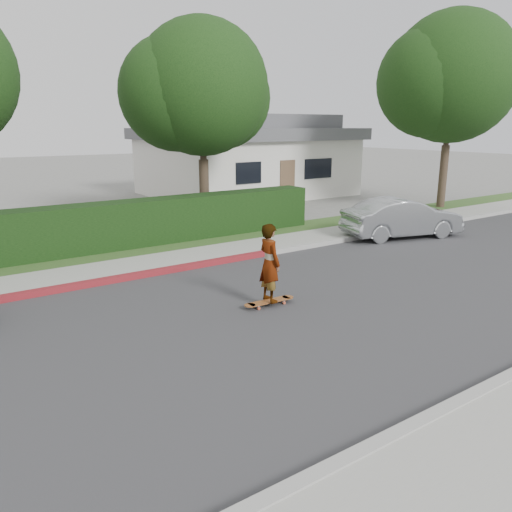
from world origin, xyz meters
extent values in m
plane|color=slate|center=(0.00, 0.00, 0.00)|extent=(120.00, 120.00, 0.00)
cube|color=#2D2D30|center=(0.00, 0.00, 0.01)|extent=(60.00, 8.00, 0.01)
cube|color=#9E9E99|center=(0.00, 4.10, 0.07)|extent=(60.00, 0.20, 0.15)
cube|color=maroon|center=(-5.00, 4.10, 0.08)|extent=(12.00, 0.21, 0.15)
cube|color=gray|center=(0.00, 5.00, 0.06)|extent=(60.00, 1.60, 0.12)
cube|color=#2D4C1E|center=(0.00, 6.60, 0.05)|extent=(60.00, 1.60, 0.10)
cube|color=black|center=(-3.00, 7.20, 0.75)|extent=(15.00, 1.00, 1.50)
cylinder|color=#33261C|center=(1.50, 9.00, 1.26)|extent=(0.36, 0.36, 2.52)
cylinder|color=#33261C|center=(1.50, 9.00, 3.15)|extent=(0.24, 0.24, 2.10)
sphere|color=black|center=(1.50, 9.00, 5.04)|extent=(4.80, 4.80, 4.80)
sphere|color=black|center=(0.70, 9.40, 4.84)|extent=(4.08, 4.08, 4.08)
sphere|color=black|center=(2.40, 9.30, 4.74)|extent=(3.84, 3.84, 3.84)
cylinder|color=#33261C|center=(12.50, 6.50, 1.44)|extent=(0.36, 0.36, 2.88)
cylinder|color=#33261C|center=(12.50, 6.50, 3.60)|extent=(0.24, 0.24, 2.40)
sphere|color=black|center=(12.50, 6.50, 5.76)|extent=(5.60, 5.60, 5.60)
sphere|color=black|center=(11.70, 6.90, 5.56)|extent=(4.76, 4.76, 4.76)
sphere|color=black|center=(13.40, 6.80, 5.46)|extent=(4.48, 4.48, 4.48)
cube|color=beige|center=(8.00, 16.00, 1.50)|extent=(10.00, 8.00, 3.00)
cube|color=#4C4C51|center=(8.00, 16.00, 3.30)|extent=(10.60, 8.60, 0.60)
cube|color=#4C4C51|center=(8.00, 16.00, 3.90)|extent=(8.40, 6.40, 0.80)
cube|color=black|center=(5.50, 11.98, 1.60)|extent=(1.40, 0.06, 1.00)
cube|color=black|center=(9.80, 11.98, 1.60)|extent=(1.80, 0.06, 1.00)
cube|color=brown|center=(7.80, 11.98, 1.05)|extent=(0.90, 0.06, 2.10)
cylinder|color=#B34D31|center=(-1.92, 0.52, 0.04)|extent=(0.07, 0.04, 0.06)
cylinder|color=#B34D31|center=(-1.91, 0.71, 0.04)|extent=(0.07, 0.04, 0.06)
cylinder|color=#B34D31|center=(-1.28, 0.49, 0.04)|extent=(0.07, 0.04, 0.06)
cylinder|color=#B34D31|center=(-1.27, 0.67, 0.04)|extent=(0.07, 0.04, 0.06)
cube|color=silver|center=(-1.92, 0.62, 0.09)|extent=(0.06, 0.20, 0.03)
cube|color=silver|center=(-1.27, 0.58, 0.09)|extent=(0.06, 0.20, 0.03)
cube|color=brown|center=(-1.60, 0.60, 0.11)|extent=(0.98, 0.28, 0.02)
cylinder|color=brown|center=(-2.08, 0.62, 0.11)|extent=(0.25, 0.25, 0.02)
cylinder|color=brown|center=(-1.11, 0.58, 0.11)|extent=(0.25, 0.25, 0.02)
imported|color=white|center=(-1.60, 0.60, 0.96)|extent=(0.43, 0.63, 1.67)
imported|color=#A5A8AC|center=(6.14, 3.50, 0.68)|extent=(4.34, 2.49, 1.35)
camera|label=1|loc=(-7.53, -7.49, 3.74)|focal=35.00mm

